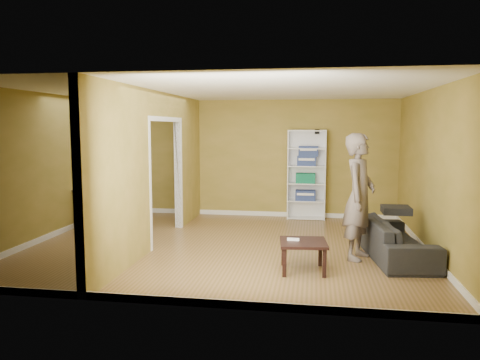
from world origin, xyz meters
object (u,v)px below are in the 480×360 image
(coffee_table, at_px, (303,246))
(chair_near, at_px, (102,208))
(sofa, at_px, (395,233))
(person, at_px, (360,186))
(dining_table, at_px, (110,192))
(chair_left, at_px, (79,203))
(bookshelf, at_px, (307,175))
(chair_far, at_px, (123,199))

(coffee_table, distance_m, chair_near, 4.30)
(sofa, distance_m, person, 0.94)
(dining_table, relative_size, chair_left, 1.43)
(sofa, distance_m, dining_table, 5.56)
(dining_table, bearing_deg, person, -19.33)
(sofa, bearing_deg, bookshelf, 18.58)
(sofa, distance_m, chair_near, 5.33)
(chair_near, height_order, chair_far, chair_far)
(person, height_order, bookshelf, person)
(sofa, relative_size, chair_far, 2.19)
(chair_left, bearing_deg, chair_far, 137.71)
(person, distance_m, chair_left, 5.77)
(sofa, distance_m, bookshelf, 3.31)
(coffee_table, bearing_deg, chair_far, 142.61)
(coffee_table, bearing_deg, bookshelf, 90.44)
(coffee_table, relative_size, chair_near, 0.70)
(dining_table, distance_m, chair_far, 0.60)
(person, height_order, chair_left, person)
(sofa, relative_size, person, 0.90)
(chair_left, distance_m, chair_near, 0.99)
(dining_table, xyz_separation_m, chair_left, (-0.70, 0.04, -0.26))
(bookshelf, relative_size, chair_near, 2.14)
(person, height_order, dining_table, person)
(chair_near, bearing_deg, coffee_table, -17.25)
(coffee_table, height_order, chair_far, chair_far)
(coffee_table, bearing_deg, sofa, 33.31)
(chair_left, height_order, chair_far, chair_far)
(person, xyz_separation_m, chair_near, (-4.67, 1.12, -0.67))
(bookshelf, bearing_deg, chair_left, -163.55)
(dining_table, bearing_deg, chair_far, 85.44)
(sofa, bearing_deg, chair_left, 68.32)
(bookshelf, height_order, coffee_table, bookshelf)
(coffee_table, height_order, chair_near, chair_near)
(coffee_table, relative_size, chair_left, 0.74)
(chair_far, bearing_deg, person, 155.65)
(chair_far, bearing_deg, coffee_table, 143.41)
(coffee_table, relative_size, chair_far, 0.69)
(dining_table, relative_size, chair_near, 1.37)
(sofa, xyz_separation_m, chair_left, (-6.03, 1.57, 0.05))
(dining_table, bearing_deg, bookshelf, 19.67)
(person, distance_m, dining_table, 5.07)
(sofa, relative_size, bookshelf, 1.03)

